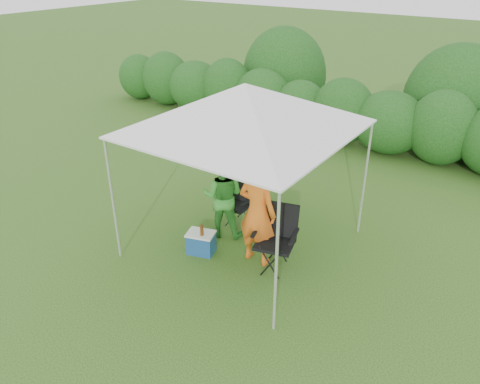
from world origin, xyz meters
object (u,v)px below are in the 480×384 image
Objects in this scene: man at (257,213)px; cooler at (201,242)px; canopy at (245,107)px; chair_right at (277,233)px; woman at (223,196)px; chair_left at (239,198)px.

man reaches higher than cooler.
man is 3.37× the size of cooler.
cooler is (-0.45, -0.64, -2.27)m from canopy.
chair_right is 0.69× the size of woman.
man reaches higher than chair_left.
canopy reaches higher than chair_left.
man is at bearing 176.42° from chair_right.
chair_left is (-0.49, 0.57, -1.97)m from canopy.
canopy is 1.65m from man.
man is (0.94, -0.86, 0.41)m from chair_left.
chair_left is at bearing -42.74° from man.
man is at bearing 137.01° from woman.
chair_right is (0.77, -0.23, -1.86)m from canopy.
chair_right is 1.30m from woman.
cooler is (-1.22, -0.41, -0.41)m from chair_right.
cooler is at bearing -125.11° from canopy.
woman is at bearing -88.87° from chair_left.
chair_left is at bearing 74.66° from cooler.
chair_right is 0.45m from man.
man is at bearing -42.28° from chair_left.
chair_right is at bearing -31.75° from chair_left.
chair_right is at bearing -168.71° from man.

